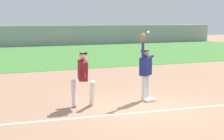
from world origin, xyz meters
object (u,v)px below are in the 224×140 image
(baseball, at_px, (148,32))
(parked_car_silver, at_px, (91,37))
(parked_car_white, at_px, (134,36))
(first_base, at_px, (149,100))
(fielder, at_px, (145,67))
(runner, at_px, (83,75))
(parked_car_black, at_px, (40,38))

(baseball, bearing_deg, parked_car_silver, 75.93)
(parked_car_silver, xyz_separation_m, parked_car_white, (5.62, 0.20, 0.00))
(first_base, height_order, fielder, fielder)
(runner, distance_m, baseball, 2.56)
(fielder, distance_m, parked_car_black, 26.82)
(first_base, xyz_separation_m, runner, (-2.25, 0.16, 0.96))
(first_base, relative_size, parked_car_white, 0.08)
(baseball, relative_size, parked_car_silver, 0.02)
(baseball, bearing_deg, parked_car_black, 87.97)
(first_base, height_order, baseball, baseball)
(first_base, xyz_separation_m, parked_car_black, (0.90, 26.98, 0.63))
(parked_car_silver, bearing_deg, baseball, -108.32)
(first_base, bearing_deg, baseball, 149.34)
(fielder, height_order, parked_car_silver, fielder)
(baseball, distance_m, parked_car_white, 29.92)
(first_base, distance_m, parked_car_silver, 27.85)
(runner, bearing_deg, fielder, 8.71)
(runner, xyz_separation_m, baseball, (2.20, -0.13, 1.31))
(fielder, distance_m, parked_car_white, 29.74)
(first_base, height_order, runner, runner)
(first_base, xyz_separation_m, parked_car_white, (12.33, 27.22, 0.63))
(parked_car_silver, bearing_deg, parked_car_black, 176.08)
(fielder, relative_size, parked_car_black, 0.50)
(baseball, xyz_separation_m, parked_car_silver, (6.76, 26.99, -1.63))
(baseball, distance_m, parked_car_black, 27.02)
(parked_car_white, bearing_deg, fielder, -110.40)
(first_base, bearing_deg, parked_car_silver, 76.04)
(first_base, distance_m, parked_car_black, 27.01)
(runner, height_order, parked_car_silver, runner)
(fielder, xyz_separation_m, baseball, (0.00, -0.16, 1.18))
(parked_car_black, distance_m, parked_car_white, 11.43)
(parked_car_white, bearing_deg, first_base, -110.16)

